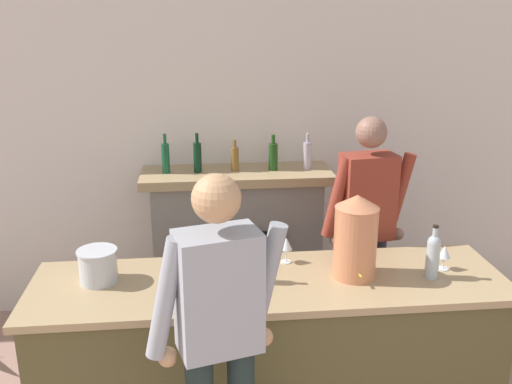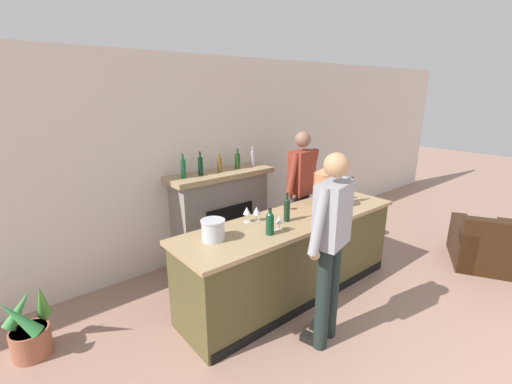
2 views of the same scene
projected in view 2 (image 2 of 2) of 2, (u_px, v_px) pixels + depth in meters
name	position (u px, v px, depth m)	size (l,w,h in m)	color
wall_back_panel	(220.00, 158.00, 4.88)	(12.00, 0.07, 2.75)	silver
bar_counter	(292.00, 256.00, 3.94)	(2.81, 0.78, 0.95)	brown
fireplace_stone	(221.00, 214.00, 4.78)	(1.49, 0.52, 1.57)	gray
armchair_black	(487.00, 248.00, 4.64)	(1.18, 1.13, 0.75)	black
potted_plant_corner	(30.00, 329.00, 3.05)	(0.44, 0.43, 0.74)	#A25B40
person_customer	(330.00, 243.00, 3.01)	(0.64, 0.37, 1.83)	#1D2927
person_bartender	(301.00, 190.00, 4.67)	(0.65, 0.34, 1.80)	#363547
copper_dispenser	(324.00, 188.00, 4.03)	(0.26, 0.30, 0.51)	#CA7951
ice_bucket_steel	(213.00, 230.00, 3.22)	(0.23, 0.23, 0.20)	silver
wine_bottle_cabernet_heavy	(287.00, 209.00, 3.68)	(0.07, 0.07, 0.32)	black
wine_bottle_port_short	(351.00, 191.00, 4.29)	(0.08, 0.08, 0.33)	#A6B2B8
wine_bottle_rose_blush	(270.00, 222.00, 3.34)	(0.08, 0.08, 0.27)	#114026
wine_glass_front_right	(287.00, 200.00, 4.02)	(0.08, 0.08, 0.17)	silver
wine_glass_back_row	(257.00, 211.00, 3.69)	(0.08, 0.08, 0.16)	silver
wine_glass_by_dispenser	(247.00, 211.00, 3.65)	(0.08, 0.08, 0.17)	silver
wine_glass_near_bucket	(279.00, 220.00, 3.44)	(0.07, 0.07, 0.15)	silver
wine_glass_front_left	(350.00, 191.00, 4.45)	(0.08, 0.08, 0.16)	silver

